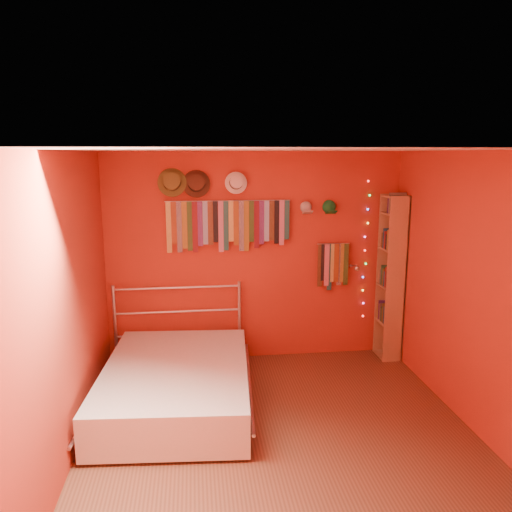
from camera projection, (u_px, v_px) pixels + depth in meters
name	position (u px, v px, depth m)	size (l,w,h in m)	color
ground	(279.00, 432.00, 4.51)	(3.50, 3.50, 0.00)	#58321E
back_wall	(255.00, 258.00, 5.96)	(3.50, 0.02, 2.50)	#A4281A
right_wall	(473.00, 292.00, 4.47)	(0.02, 3.50, 2.50)	#A4281A
left_wall	(68.00, 307.00, 4.04)	(0.02, 3.50, 2.50)	#A4281A
ceiling	(282.00, 150.00, 4.01)	(3.50, 3.50, 0.02)	white
tie_rack	(227.00, 223.00, 5.77)	(1.45, 0.03, 0.60)	silver
small_tie_rack	(333.00, 264.00, 6.03)	(0.40, 0.03, 0.58)	silver
fedora_olive	(172.00, 182.00, 5.56)	(0.32, 0.18, 0.32)	brown
fedora_brown	(196.00, 183.00, 5.60)	(0.31, 0.17, 0.31)	#432518
fedora_white	(236.00, 182.00, 5.66)	(0.25, 0.14, 0.25)	white
cap_white	(306.00, 207.00, 5.86)	(0.16, 0.20, 0.16)	beige
cap_green	(329.00, 207.00, 5.89)	(0.17, 0.21, 0.17)	#1A7832
fairy_lights	(366.00, 250.00, 6.07)	(0.06, 0.02, 1.70)	#FF3333
reading_lamp	(356.00, 268.00, 5.92)	(0.06, 0.27, 0.08)	silver
bookshelf	(394.00, 277.00, 6.00)	(0.25, 0.34, 2.00)	#A36F49
bed	(176.00, 384.00, 4.95)	(1.64, 2.10, 0.99)	silver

